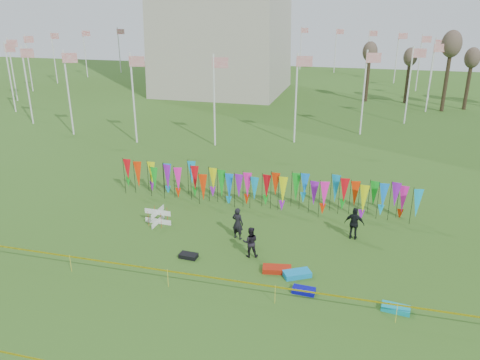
% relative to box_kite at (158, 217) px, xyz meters
% --- Properties ---
extents(ground, '(160.00, 160.00, 0.00)m').
position_rel_box_kite_xyz_m(ground, '(4.99, -4.70, -0.46)').
color(ground, '#2F5417').
rests_on(ground, ground).
extents(flagpole_ring, '(57.40, 56.16, 8.00)m').
position_rel_box_kite_xyz_m(flagpole_ring, '(-9.01, 43.30, 3.54)').
color(flagpole_ring, silver).
rests_on(flagpole_ring, ground).
extents(banner_row, '(18.64, 0.64, 2.25)m').
position_rel_box_kite_xyz_m(banner_row, '(5.27, 4.03, 0.91)').
color(banner_row, black).
rests_on(banner_row, ground).
extents(caution_tape_near, '(26.00, 0.02, 0.90)m').
position_rel_box_kite_xyz_m(caution_tape_near, '(4.77, -5.82, 0.32)').
color(caution_tape_near, '#F0E105').
rests_on(caution_tape_near, ground).
extents(box_kite, '(0.83, 0.83, 0.92)m').
position_rel_box_kite_xyz_m(box_kite, '(0.00, 0.00, 0.00)').
color(box_kite, red).
rests_on(box_kite, ground).
extents(person_left, '(0.75, 0.63, 1.79)m').
position_rel_box_kite_xyz_m(person_left, '(4.91, -0.52, 0.44)').
color(person_left, black).
rests_on(person_left, ground).
extents(person_mid, '(0.87, 0.65, 1.60)m').
position_rel_box_kite_xyz_m(person_mid, '(6.02, -2.22, 0.34)').
color(person_mid, black).
rests_on(person_mid, ground).
extents(person_right, '(1.12, 0.72, 1.80)m').
position_rel_box_kite_xyz_m(person_right, '(10.97, 1.06, 0.44)').
color(person_right, black).
rests_on(person_right, ground).
extents(kite_bag_turquoise, '(1.40, 1.17, 0.25)m').
position_rel_box_kite_xyz_m(kite_bag_turquoise, '(8.58, -3.47, -0.33)').
color(kite_bag_turquoise, '#0D8BCF').
rests_on(kite_bag_turquoise, ground).
extents(kite_bag_blue, '(1.03, 0.58, 0.21)m').
position_rel_box_kite_xyz_m(kite_bag_blue, '(9.06, -4.70, -0.36)').
color(kite_bag_blue, '#09099F').
rests_on(kite_bag_blue, ground).
extents(kite_bag_red, '(1.44, 0.84, 0.25)m').
position_rel_box_kite_xyz_m(kite_bag_red, '(7.60, -3.30, -0.34)').
color(kite_bag_red, '#AF200B').
rests_on(kite_bag_red, ground).
extents(kite_bag_black, '(0.92, 0.57, 0.21)m').
position_rel_box_kite_xyz_m(kite_bag_black, '(3.06, -3.15, -0.36)').
color(kite_bag_black, black).
rests_on(kite_bag_black, ground).
extents(kite_bag_teal, '(1.21, 0.69, 0.22)m').
position_rel_box_kite_xyz_m(kite_bag_teal, '(12.92, -5.02, -0.35)').
color(kite_bag_teal, '#0C9EAF').
rests_on(kite_bag_teal, ground).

